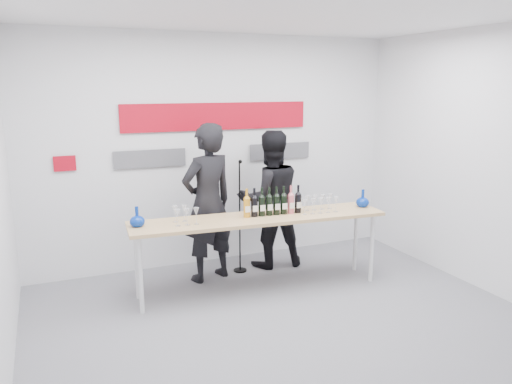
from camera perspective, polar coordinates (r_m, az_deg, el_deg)
ground at (r=5.27m, az=3.13°, el=-14.38°), size 5.00×5.00×0.00m
back_wall at (r=6.62m, az=-4.40°, el=4.74°), size 5.00×0.04×3.00m
signage at (r=6.54m, az=-4.83°, el=7.34°), size 3.38×0.02×0.79m
tasting_table at (r=5.70m, az=0.40°, el=-3.48°), size 2.98×0.82×0.88m
wine_bottles at (r=5.73m, az=1.94°, el=-1.03°), size 0.71×0.13×0.33m
decanter_left at (r=5.43m, az=-13.45°, el=-2.75°), size 0.16×0.16×0.21m
decanter_right at (r=6.26m, az=12.10°, el=-0.69°), size 0.16×0.16×0.21m
glasses_left at (r=5.44m, az=-8.22°, el=-2.67°), size 0.26×0.24×0.18m
glasses_right at (r=5.93m, az=7.06°, el=-1.37°), size 0.48×0.25×0.18m
presenter_left at (r=6.02m, az=-5.53°, el=-1.27°), size 0.81×0.65×1.92m
presenter_right at (r=6.48m, az=1.62°, el=-0.84°), size 0.93×0.76×1.79m
mic_stand at (r=6.37m, az=-1.84°, el=-5.30°), size 0.17×0.17×1.45m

